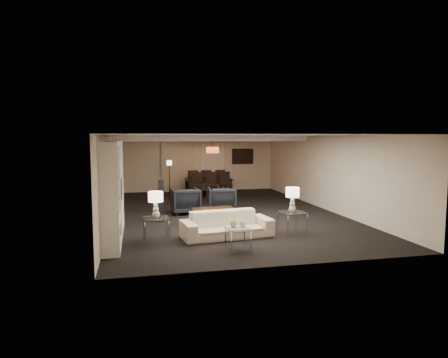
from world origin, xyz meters
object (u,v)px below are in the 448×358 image
armchair_left (185,201)px  floor_speaker (161,201)px  side_table_left (156,230)px  marble_table (238,238)px  pendant_light (213,150)px  table_lamp_left (156,205)px  television (116,191)px  chair_nm (211,185)px  armchair_right (222,200)px  chair_nl (197,185)px  dining_table (209,187)px  chair_nr (226,184)px  floor_lamp (169,178)px  coffee_table (214,216)px  table_lamp_right (292,200)px  chair_fr (219,181)px  vase_blue (111,198)px  vase_amber (111,172)px  side_table_right (292,223)px  sofa (227,224)px  chair_fm (206,181)px

armchair_left → floor_speaker: 1.37m
side_table_left → marble_table: bearing=-32.9°
pendant_light → floor_speaker: pendant_light is taller
table_lamp_left → television: bearing=127.2°
pendant_light → marble_table: (-0.93, -7.74, -1.67)m
floor_speaker → chair_nm: 4.92m
armchair_right → chair_nl: (-0.33, 3.28, 0.10)m
pendant_light → dining_table: (-0.06, 0.59, -1.58)m
chair_nr → floor_lamp: (-2.23, 0.84, 0.23)m
table_lamp_left → chair_nm: bearing=68.7°
armchair_left → side_table_left: armchair_left is taller
armchair_right → chair_nr: bearing=-97.2°
coffee_table → table_lamp_right: size_ratio=1.94×
pendant_light → floor_speaker: bearing=-118.2°
table_lamp_right → chair_fr: 7.89m
table_lamp_right → chair_nm: (-0.83, 6.58, -0.36)m
vase_blue → vase_amber: size_ratio=0.92×
chair_nr → floor_lamp: 2.39m
armchair_left → table_lamp_right: size_ratio=1.44×
side_table_right → marble_table: bearing=-147.1°
armchair_right → dining_table: (0.27, 3.93, -0.06)m
marble_table → sofa: bearing=90.0°
floor_lamp → television: bearing=-107.0°
dining_table → chair_nl: size_ratio=1.92×
pendant_light → armchair_left: pendant_light is taller
pendant_light → floor_speaker: size_ratio=0.43×
side_table_left → chair_fm: bearing=71.9°
side_table_right → chair_nr: bearing=92.0°
chair_nr → side_table_right: bearing=-89.9°
floor_lamp → vase_blue: bearing=-103.7°
dining_table → chair_nl: 0.90m
vase_blue → coffee_table: bearing=37.6°
coffee_table → chair_fm: chair_fm is taller
coffee_table → table_lamp_right: (1.70, -1.60, 0.66)m
sofa → floor_lamp: size_ratio=1.49×
chair_nl → floor_speaker: bearing=-106.8°
armchair_left → table_lamp_left: 3.51m
television → chair_fr: 7.82m
side_table_right → chair_nl: size_ratio=0.59×
side_table_left → dining_table: (2.57, 7.23, 0.06)m
armchair_right → floor_speaker: floor_speaker is taller
armchair_left → vase_blue: (-2.08, -3.76, 0.73)m
coffee_table → chair_nr: (1.47, 4.98, 0.29)m
floor_speaker → chair_fr: bearing=49.5°
side_table_right → chair_fm: bearing=96.0°
pendant_light → sofa: bearing=-98.0°
armchair_left → side_table_left: 3.48m
side_table_left → side_table_right: bearing=0.0°
chair_nm → chair_fr: (0.60, 1.30, 0.00)m
marble_table → chair_nm: bearing=83.5°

